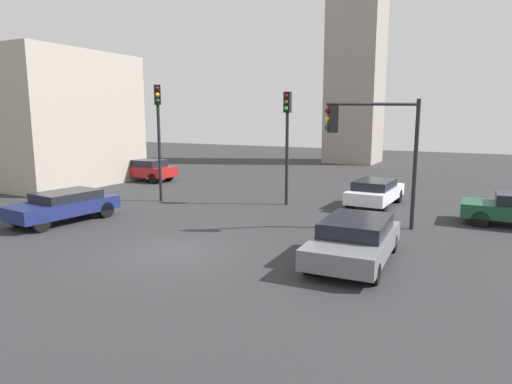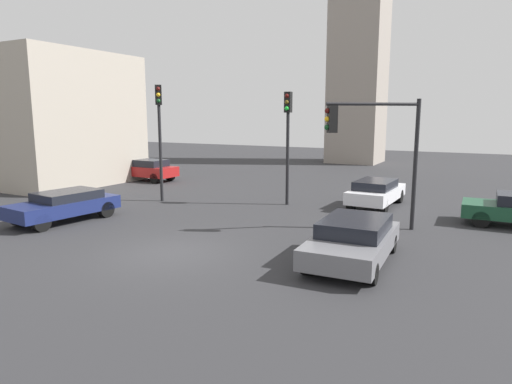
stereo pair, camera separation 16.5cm
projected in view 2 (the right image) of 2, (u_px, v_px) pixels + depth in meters
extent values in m
plane|color=#2D2D30|center=(171.00, 253.00, 14.66)|extent=(97.34, 97.34, 0.00)
cylinder|color=black|center=(288.00, 149.00, 22.23)|extent=(0.16, 0.16, 5.60)
cube|color=black|center=(288.00, 102.00, 21.84)|extent=(0.33, 0.33, 1.00)
sphere|color=#4C0F0C|center=(287.00, 96.00, 21.61)|extent=(0.20, 0.20, 0.20)
sphere|color=#594714|center=(287.00, 102.00, 21.66)|extent=(0.20, 0.20, 0.20)
sphere|color=green|center=(287.00, 108.00, 21.71)|extent=(0.20, 0.20, 0.20)
cylinder|color=black|center=(160.00, 144.00, 23.16)|extent=(0.16, 0.16, 5.99)
cube|color=black|center=(158.00, 95.00, 22.74)|extent=(0.45, 0.45, 1.00)
sphere|color=#4C0F0C|center=(158.00, 89.00, 22.50)|extent=(0.20, 0.20, 0.20)
sphere|color=yellow|center=(158.00, 95.00, 22.55)|extent=(0.20, 0.20, 0.20)
sphere|color=#14471E|center=(158.00, 101.00, 22.60)|extent=(0.20, 0.20, 0.20)
cylinder|color=black|center=(415.00, 166.00, 17.29)|extent=(0.16, 0.16, 5.08)
cylinder|color=black|center=(373.00, 104.00, 16.60)|extent=(2.96, 2.34, 0.12)
cube|color=black|center=(332.00, 119.00, 16.43)|extent=(0.45, 0.45, 1.00)
sphere|color=#4C0F0C|center=(327.00, 111.00, 16.35)|extent=(0.20, 0.20, 0.20)
sphere|color=yellow|center=(327.00, 119.00, 16.40)|extent=(0.20, 0.20, 0.20)
sphere|color=#14471E|center=(327.00, 127.00, 16.45)|extent=(0.20, 0.20, 0.20)
cube|color=slate|center=(353.00, 244.00, 13.64)|extent=(2.30, 4.73, 0.59)
cube|color=black|center=(355.00, 226.00, 13.76)|extent=(1.96, 2.68, 0.49)
cylinder|color=black|center=(370.00, 273.00, 11.92)|extent=(0.40, 0.61, 0.59)
cylinder|color=black|center=(309.00, 264.00, 12.65)|extent=(0.40, 0.61, 0.59)
cylinder|color=black|center=(390.00, 243.00, 14.72)|extent=(0.40, 0.61, 0.59)
cylinder|color=black|center=(339.00, 237.00, 15.45)|extent=(0.40, 0.61, 0.59)
cube|color=silver|center=(376.00, 194.00, 22.18)|extent=(2.01, 4.50, 0.58)
cube|color=black|center=(375.00, 185.00, 21.91)|extent=(1.72, 2.54, 0.45)
cylinder|color=black|center=(370.00, 194.00, 23.89)|extent=(0.36, 0.69, 0.68)
cylinder|color=black|center=(399.00, 196.00, 23.13)|extent=(0.36, 0.69, 0.68)
cylinder|color=black|center=(351.00, 203.00, 21.32)|extent=(0.36, 0.69, 0.68)
cylinder|color=black|center=(383.00, 206.00, 20.56)|extent=(0.36, 0.69, 0.68)
cylinder|color=black|center=(481.00, 219.00, 18.00)|extent=(0.69, 0.37, 0.68)
cylinder|color=black|center=(481.00, 212.00, 19.39)|extent=(0.69, 0.37, 0.68)
cube|color=navy|center=(64.00, 207.00, 18.99)|extent=(2.37, 4.61, 0.56)
cube|color=black|center=(68.00, 196.00, 19.09)|extent=(1.95, 2.64, 0.41)
cylinder|color=black|center=(41.00, 223.00, 17.36)|extent=(0.42, 0.73, 0.70)
cylinder|color=black|center=(19.00, 217.00, 18.24)|extent=(0.42, 0.73, 0.70)
cylinder|color=black|center=(106.00, 209.00, 19.83)|extent=(0.42, 0.73, 0.70)
cylinder|color=black|center=(83.00, 205.00, 20.71)|extent=(0.42, 0.73, 0.70)
cube|color=maroon|center=(146.00, 171.00, 31.07)|extent=(4.46, 1.91, 0.66)
cube|color=black|center=(148.00, 163.00, 30.88)|extent=(2.51, 1.65, 0.50)
cylinder|color=black|center=(123.00, 175.00, 31.22)|extent=(0.70, 0.34, 0.69)
cylinder|color=black|center=(138.00, 173.00, 32.50)|extent=(0.70, 0.34, 0.69)
cylinder|color=black|center=(155.00, 178.00, 29.76)|extent=(0.70, 0.34, 0.69)
cylinder|color=black|center=(170.00, 176.00, 31.04)|extent=(0.70, 0.34, 0.69)
cube|color=#A89E8E|center=(26.00, 119.00, 30.89)|extent=(13.88, 8.84, 8.39)
cube|color=gray|center=(359.00, 37.00, 41.53)|extent=(4.71, 4.71, 23.30)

